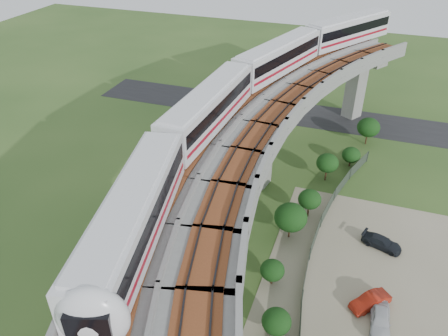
{
  "coord_description": "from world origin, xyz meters",
  "views": [
    {
      "loc": [
        10.63,
        -29.69,
        28.45
      ],
      "look_at": [
        -0.09,
        1.1,
        7.5
      ],
      "focal_mm": 35.0,
      "sensor_mm": 36.0,
      "label": 1
    }
  ],
  "objects_px": {
    "car_white": "(381,320)",
    "car_red": "(370,301)",
    "metro_train": "(264,85)",
    "car_dark": "(382,242)"
  },
  "relations": [
    {
      "from": "car_white",
      "to": "metro_train",
      "type": "bearing_deg",
      "value": 130.45
    },
    {
      "from": "metro_train",
      "to": "car_red",
      "type": "relative_size",
      "value": 17.34
    },
    {
      "from": "metro_train",
      "to": "car_white",
      "type": "height_order",
      "value": "metro_train"
    },
    {
      "from": "car_white",
      "to": "car_red",
      "type": "height_order",
      "value": "car_white"
    },
    {
      "from": "metro_train",
      "to": "car_red",
      "type": "height_order",
      "value": "metro_train"
    },
    {
      "from": "car_red",
      "to": "car_white",
      "type": "bearing_deg",
      "value": -18.06
    },
    {
      "from": "car_white",
      "to": "car_red",
      "type": "bearing_deg",
      "value": 114.56
    },
    {
      "from": "car_white",
      "to": "car_red",
      "type": "distance_m",
      "value": 1.86
    },
    {
      "from": "metro_train",
      "to": "car_dark",
      "type": "relative_size",
      "value": 16.45
    },
    {
      "from": "car_white",
      "to": "car_dark",
      "type": "distance_m",
      "value": 9.2
    }
  ]
}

